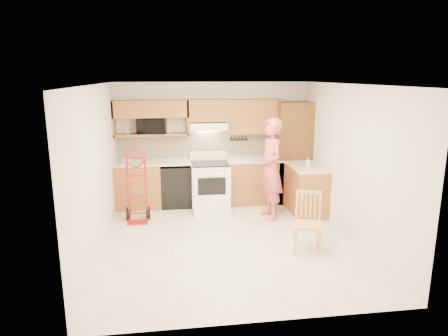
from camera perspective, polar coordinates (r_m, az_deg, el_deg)
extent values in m
cube|color=beige|center=(6.66, 0.60, -10.32)|extent=(4.00, 4.50, 0.02)
cube|color=white|center=(6.12, 0.66, 11.90)|extent=(4.00, 4.50, 0.02)
cube|color=beige|center=(8.47, -1.64, 3.67)|extent=(4.00, 0.02, 2.50)
cube|color=beige|center=(4.13, 5.29, -6.59)|extent=(4.00, 0.02, 2.50)
cube|color=beige|center=(6.30, -17.76, -0.26)|extent=(0.02, 4.50, 2.50)
cube|color=beige|center=(6.86, 17.49, 0.80)|extent=(0.02, 4.50, 2.50)
cube|color=beige|center=(8.45, -1.62, 3.31)|extent=(3.92, 0.03, 0.55)
cube|color=#975C2E|center=(8.32, -12.05, -2.45)|extent=(0.90, 0.60, 0.90)
cube|color=black|center=(8.30, -6.87, -2.46)|extent=(0.60, 0.60, 0.85)
cube|color=#975C2E|center=(8.47, 4.22, -1.90)|extent=(1.14, 0.60, 0.90)
cube|color=beige|center=(8.19, -10.11, 0.78)|extent=(1.50, 0.63, 0.04)
cube|color=beige|center=(8.36, 4.28, 1.21)|extent=(1.14, 0.63, 0.04)
cube|color=#975C2E|center=(7.96, 11.57, -3.12)|extent=(0.60, 1.00, 0.90)
cube|color=beige|center=(7.84, 11.73, 0.17)|extent=(0.63, 1.00, 0.04)
cube|color=#503118|center=(8.54, 9.68, 2.21)|extent=(0.70, 0.60, 2.10)
cube|color=#975C2E|center=(8.17, -10.38, 8.27)|extent=(1.50, 0.33, 0.34)
cube|color=#975C2E|center=(8.22, -10.23, 4.73)|extent=(1.50, 0.33, 0.04)
cube|color=#975C2E|center=(8.20, -2.38, 8.21)|extent=(0.76, 0.33, 0.44)
cube|color=#975C2E|center=(8.36, 4.18, 7.31)|extent=(1.14, 0.33, 0.70)
cube|color=white|center=(8.17, -2.31, 6.00)|extent=(0.76, 0.46, 0.14)
imported|color=black|center=(8.20, -10.24, 5.96)|extent=(0.60, 0.44, 0.32)
imported|color=#BD484B|center=(7.44, 6.62, -0.15)|extent=(0.54, 0.74, 1.89)
imported|color=white|center=(7.79, 11.86, 0.86)|extent=(0.10, 0.10, 0.17)
imported|color=white|center=(8.21, -13.59, 1.00)|extent=(0.27, 0.27, 0.06)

